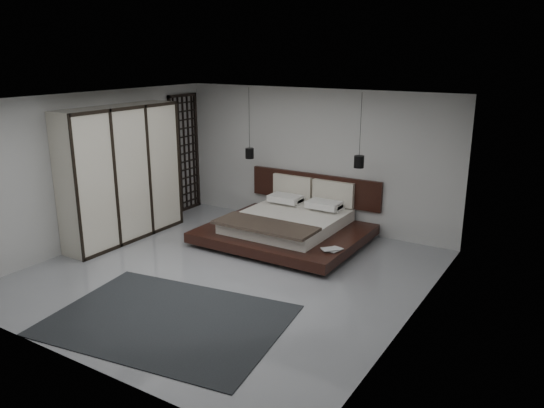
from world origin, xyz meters
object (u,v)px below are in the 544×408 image
Objects in this scene: rug at (168,320)px; lattice_screen at (185,153)px; pendant_right at (359,162)px; wardrobe at (122,174)px; pendant_left at (250,153)px; bed at (288,225)px.

lattice_screen is at bearing 127.63° from rug.
pendant_right reaches higher than wardrobe.
pendant_right reaches higher than rug.
pendant_left is 4.56m from rug.
rug is (-0.98, -4.07, -1.57)m from pendant_right.
lattice_screen is 4.19m from pendant_right.
pendant_right is at bearing 0.00° from pendant_left.
pendant_left is at bearing 180.00° from pendant_right.
wardrobe is (-2.74, -1.54, 0.97)m from bed.
pendant_left reaches higher than bed.
lattice_screen is at bearing 177.46° from pendant_left.
bed is at bearing -21.45° from pendant_left.
wardrobe reaches higher than rug.
wardrobe is at bearing -83.13° from lattice_screen.
bed is at bearing -158.55° from pendant_right.
pendant_left reaches higher than wardrobe.
pendant_right is (1.19, 0.47, 1.28)m from bed.
pendant_left reaches higher than rug.
lattice_screen is 1.01× the size of wardrobe.
pendant_left is 2.38m from pendant_right.
lattice_screen is 5.40m from rug.
wardrobe is (-3.92, -2.01, -0.31)m from pendant_right.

